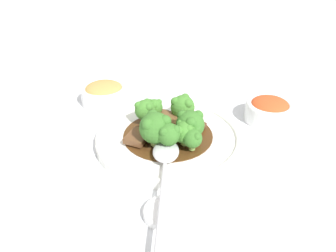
# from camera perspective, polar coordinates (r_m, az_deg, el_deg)

# --- Properties ---
(ground_plane) EXTENTS (4.00, 4.00, 0.00)m
(ground_plane) POSITION_cam_1_polar(r_m,az_deg,el_deg) (0.62, -0.00, -2.69)
(ground_plane) COLOR silver
(main_plate) EXTENTS (0.27, 0.27, 0.02)m
(main_plate) POSITION_cam_1_polar(r_m,az_deg,el_deg) (0.61, -0.00, -1.91)
(main_plate) COLOR white
(main_plate) RESTS_ON ground_plane
(beef_strip_0) EXTENTS (0.04, 0.05, 0.01)m
(beef_strip_0) POSITION_cam_1_polar(r_m,az_deg,el_deg) (0.62, 3.95, -0.07)
(beef_strip_0) COLOR #56331E
(beef_strip_0) RESTS_ON main_plate
(beef_strip_1) EXTENTS (0.07, 0.06, 0.02)m
(beef_strip_1) POSITION_cam_1_polar(r_m,az_deg,el_deg) (0.63, 0.34, 1.11)
(beef_strip_1) COLOR brown
(beef_strip_1) RESTS_ON main_plate
(beef_strip_2) EXTENTS (0.04, 0.05, 0.01)m
(beef_strip_2) POSITION_cam_1_polar(r_m,az_deg,el_deg) (0.61, -2.13, -0.43)
(beef_strip_2) COLOR brown
(beef_strip_2) RESTS_ON main_plate
(beef_strip_3) EXTENTS (0.05, 0.04, 0.01)m
(beef_strip_3) POSITION_cam_1_polar(r_m,az_deg,el_deg) (0.59, 0.16, -1.09)
(beef_strip_3) COLOR brown
(beef_strip_3) RESTS_ON main_plate
(beef_strip_4) EXTENTS (0.05, 0.06, 0.01)m
(beef_strip_4) POSITION_cam_1_polar(r_m,az_deg,el_deg) (0.59, -5.27, -1.89)
(beef_strip_4) COLOR brown
(beef_strip_4) RESTS_ON main_plate
(broccoli_floret_0) EXTENTS (0.04, 0.04, 0.05)m
(broccoli_floret_0) POSITION_cam_1_polar(r_m,az_deg,el_deg) (0.63, -3.99, 2.85)
(broccoli_floret_0) COLOR #7FA84C
(broccoli_floret_0) RESTS_ON main_plate
(broccoli_floret_1) EXTENTS (0.06, 0.06, 0.06)m
(broccoli_floret_1) POSITION_cam_1_polar(r_m,az_deg,el_deg) (0.56, -2.23, -0.20)
(broccoli_floret_1) COLOR #8EB756
(broccoli_floret_1) RESTS_ON main_plate
(broccoli_floret_2) EXTENTS (0.05, 0.05, 0.05)m
(broccoli_floret_2) POSITION_cam_1_polar(r_m,az_deg,el_deg) (0.58, 3.88, 0.34)
(broccoli_floret_2) COLOR #8EB756
(broccoli_floret_2) RESTS_ON main_plate
(broccoli_floret_3) EXTENTS (0.05, 0.05, 0.05)m
(broccoli_floret_3) POSITION_cam_1_polar(r_m,az_deg,el_deg) (0.64, 2.57, 3.43)
(broccoli_floret_3) COLOR #8EB756
(broccoli_floret_3) RESTS_ON main_plate
(broccoli_floret_4) EXTENTS (0.04, 0.04, 0.05)m
(broccoli_floret_4) POSITION_cam_1_polar(r_m,az_deg,el_deg) (0.54, 0.11, -1.40)
(broccoli_floret_4) COLOR #7FA84C
(broccoli_floret_4) RESTS_ON main_plate
(broccoli_floret_5) EXTENTS (0.03, 0.03, 0.04)m
(broccoli_floret_5) POSITION_cam_1_polar(r_m,az_deg,el_deg) (0.64, -2.38, 3.32)
(broccoli_floret_5) COLOR #7FA84C
(broccoli_floret_5) RESTS_ON main_plate
(broccoli_floret_6) EXTENTS (0.03, 0.03, 0.04)m
(broccoli_floret_6) POSITION_cam_1_polar(r_m,az_deg,el_deg) (0.55, 4.63, -1.93)
(broccoli_floret_6) COLOR #7FA84C
(broccoli_floret_6) RESTS_ON main_plate
(broccoli_floret_7) EXTENTS (0.04, 0.04, 0.05)m
(broccoli_floret_7) POSITION_cam_1_polar(r_m,az_deg,el_deg) (0.56, 2.65, -1.16)
(broccoli_floret_7) COLOR #8EB756
(broccoli_floret_7) RESTS_ON main_plate
(serving_spoon) EXTENTS (0.20, 0.18, 0.01)m
(serving_spoon) POSITION_cam_1_polar(r_m,az_deg,el_deg) (0.53, -0.50, -5.87)
(serving_spoon) COLOR silver
(serving_spoon) RESTS_ON main_plate
(side_bowl_kimchi) EXTENTS (0.10, 0.10, 0.05)m
(side_bowl_kimchi) POSITION_cam_1_polar(r_m,az_deg,el_deg) (0.70, 17.18, 2.73)
(side_bowl_kimchi) COLOR white
(side_bowl_kimchi) RESTS_ON ground_plane
(side_bowl_appetizer) EXTENTS (0.10, 0.10, 0.05)m
(side_bowl_appetizer) POSITION_cam_1_polar(r_m,az_deg,el_deg) (0.75, -11.06, 5.69)
(side_bowl_appetizer) COLOR white
(side_bowl_appetizer) RESTS_ON ground_plane
(sauce_dish) EXTENTS (0.06, 0.06, 0.01)m
(sauce_dish) POSITION_cam_1_polar(r_m,az_deg,el_deg) (0.47, -0.58, -14.78)
(sauce_dish) COLOR white
(sauce_dish) RESTS_ON ground_plane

